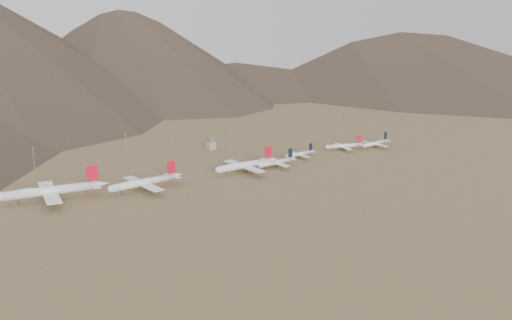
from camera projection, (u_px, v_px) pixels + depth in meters
ground at (252, 181)px, 471.59m from camera, size 3000.00×3000.00×0.00m
mountain_ridge at (6, 8)px, 1157.60m from camera, size 4400.00×1000.00×300.00m
widebody_west at (52, 190)px, 417.29m from camera, size 78.29×60.88×23.35m
widebody_centre at (144, 182)px, 443.26m from camera, size 65.90×50.99×19.60m
widebody_east at (245, 165)px, 495.36m from camera, size 66.06×50.73×19.61m
narrowbody_a at (277, 162)px, 513.16m from camera, size 45.17×32.64×14.92m
narrowbody_b at (300, 154)px, 547.03m from camera, size 38.37×27.58×12.66m
narrowbody_c at (345, 146)px, 579.22m from camera, size 42.44×31.47×14.41m
narrowbody_d at (376, 143)px, 591.27m from camera, size 43.45×31.49×14.37m
control_tower at (211, 144)px, 582.97m from camera, size 8.00×8.00×12.00m
mast_far_west at (34, 161)px, 477.99m from camera, size 2.00×0.60×25.70m
mast_west at (126, 145)px, 536.95m from camera, size 2.00×0.60×25.70m
mast_centre at (231, 134)px, 591.34m from camera, size 2.00×0.60×25.70m
mast_east at (271, 123)px, 652.75m from camera, size 2.00×0.60×25.70m
mast_far_east at (338, 118)px, 686.67m from camera, size 2.00×0.60×25.70m
desert_scrub at (343, 200)px, 421.60m from camera, size 408.30×175.18×0.83m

